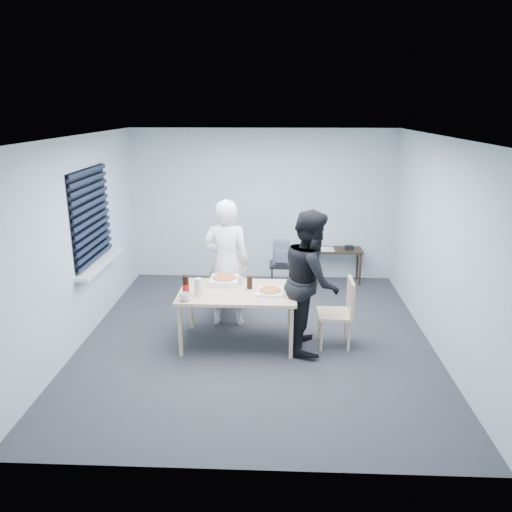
{
  "coord_description": "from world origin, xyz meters",
  "views": [
    {
      "loc": [
        0.25,
        -6.0,
        2.94
      ],
      "look_at": [
        -0.01,
        0.1,
        1.11
      ],
      "focal_mm": 35.0,
      "sensor_mm": 36.0,
      "label": 1
    }
  ],
  "objects_px": {
    "backpack": "(281,253)",
    "chair_far": "(228,278)",
    "chair_right": "(342,308)",
    "person_white": "(226,263)",
    "mug_a": "(185,297)",
    "side_table": "(336,253)",
    "dining_table": "(238,295)",
    "mug_b": "(240,280)",
    "stool": "(281,270)",
    "soda_bottle": "(186,286)",
    "person_black": "(311,281)"
  },
  "relations": [
    {
      "from": "dining_table",
      "to": "person_black",
      "type": "xyz_separation_m",
      "value": [
        0.91,
        -0.07,
        0.23
      ]
    },
    {
      "from": "chair_far",
      "to": "soda_bottle",
      "type": "height_order",
      "value": "soda_bottle"
    },
    {
      "from": "dining_table",
      "to": "stool",
      "type": "relative_size",
      "value": 2.86
    },
    {
      "from": "backpack",
      "to": "mug_a",
      "type": "bearing_deg",
      "value": -110.8
    },
    {
      "from": "person_white",
      "to": "person_black",
      "type": "distance_m",
      "value": 1.3
    },
    {
      "from": "chair_right",
      "to": "chair_far",
      "type": "bearing_deg",
      "value": 145.24
    },
    {
      "from": "person_white",
      "to": "mug_a",
      "type": "bearing_deg",
      "value": 67.45
    },
    {
      "from": "side_table",
      "to": "backpack",
      "type": "xyz_separation_m",
      "value": [
        -0.95,
        -0.63,
        0.19
      ]
    },
    {
      "from": "chair_far",
      "to": "backpack",
      "type": "xyz_separation_m",
      "value": [
        0.78,
        0.75,
        0.19
      ]
    },
    {
      "from": "stool",
      "to": "mug_a",
      "type": "bearing_deg",
      "value": -118.29
    },
    {
      "from": "mug_a",
      "to": "mug_b",
      "type": "xyz_separation_m",
      "value": [
        0.61,
        0.62,
        -0.0
      ]
    },
    {
      "from": "stool",
      "to": "soda_bottle",
      "type": "relative_size",
      "value": 1.93
    },
    {
      "from": "dining_table",
      "to": "side_table",
      "type": "height_order",
      "value": "dining_table"
    },
    {
      "from": "backpack",
      "to": "mug_a",
      "type": "xyz_separation_m",
      "value": [
        -1.16,
        -2.14,
        0.06
      ]
    },
    {
      "from": "chair_far",
      "to": "chair_right",
      "type": "relative_size",
      "value": 1.0
    },
    {
      "from": "mug_a",
      "to": "chair_right",
      "type": "bearing_deg",
      "value": 9.88
    },
    {
      "from": "backpack",
      "to": "chair_far",
      "type": "bearing_deg",
      "value": -128.64
    },
    {
      "from": "mug_a",
      "to": "side_table",
      "type": "bearing_deg",
      "value": 52.78
    },
    {
      "from": "person_black",
      "to": "person_white",
      "type": "bearing_deg",
      "value": 58.94
    },
    {
      "from": "person_black",
      "to": "backpack",
      "type": "bearing_deg",
      "value": 10.91
    },
    {
      "from": "side_table",
      "to": "mug_a",
      "type": "xyz_separation_m",
      "value": [
        -2.11,
        -2.77,
        0.25
      ]
    },
    {
      "from": "backpack",
      "to": "mug_b",
      "type": "bearing_deg",
      "value": -102.3
    },
    {
      "from": "person_white",
      "to": "side_table",
      "type": "relative_size",
      "value": 1.99
    },
    {
      "from": "person_black",
      "to": "mug_b",
      "type": "height_order",
      "value": "person_black"
    },
    {
      "from": "side_table",
      "to": "stool",
      "type": "relative_size",
      "value": 1.73
    },
    {
      "from": "backpack",
      "to": "soda_bottle",
      "type": "xyz_separation_m",
      "value": [
        -1.17,
        -2.0,
        0.14
      ]
    },
    {
      "from": "chair_right",
      "to": "person_black",
      "type": "xyz_separation_m",
      "value": [
        -0.4,
        -0.03,
        0.37
      ]
    },
    {
      "from": "person_black",
      "to": "soda_bottle",
      "type": "xyz_separation_m",
      "value": [
        -1.53,
        -0.15,
        -0.04
      ]
    },
    {
      "from": "person_black",
      "to": "backpack",
      "type": "relative_size",
      "value": 4.66
    },
    {
      "from": "mug_b",
      "to": "chair_far",
      "type": "bearing_deg",
      "value": 106.38
    },
    {
      "from": "chair_right",
      "to": "person_white",
      "type": "height_order",
      "value": "person_white"
    },
    {
      "from": "side_table",
      "to": "backpack",
      "type": "distance_m",
      "value": 1.15
    },
    {
      "from": "person_white",
      "to": "mug_a",
      "type": "distance_m",
      "value": 1.06
    },
    {
      "from": "person_white",
      "to": "backpack",
      "type": "xyz_separation_m",
      "value": [
        0.76,
        1.17,
        -0.19
      ]
    },
    {
      "from": "dining_table",
      "to": "backpack",
      "type": "bearing_deg",
      "value": 72.6
    },
    {
      "from": "stool",
      "to": "backpack",
      "type": "distance_m",
      "value": 0.3
    },
    {
      "from": "side_table",
      "to": "stool",
      "type": "distance_m",
      "value": 1.13
    },
    {
      "from": "person_black",
      "to": "backpack",
      "type": "distance_m",
      "value": 1.89
    },
    {
      "from": "side_table",
      "to": "soda_bottle",
      "type": "bearing_deg",
      "value": -128.9
    },
    {
      "from": "person_white",
      "to": "mug_b",
      "type": "relative_size",
      "value": 17.7
    },
    {
      "from": "person_white",
      "to": "dining_table",
      "type": "bearing_deg",
      "value": 108.31
    },
    {
      "from": "dining_table",
      "to": "person_white",
      "type": "bearing_deg",
      "value": 108.31
    },
    {
      "from": "dining_table",
      "to": "backpack",
      "type": "relative_size",
      "value": 3.86
    },
    {
      "from": "stool",
      "to": "chair_far",
      "type": "bearing_deg",
      "value": -135.82
    },
    {
      "from": "chair_far",
      "to": "mug_b",
      "type": "xyz_separation_m",
      "value": [
        0.23,
        -0.78,
        0.25
      ]
    },
    {
      "from": "chair_right",
      "to": "person_white",
      "type": "bearing_deg",
      "value": 157.17
    },
    {
      "from": "chair_right",
      "to": "mug_b",
      "type": "height_order",
      "value": "chair_right"
    },
    {
      "from": "dining_table",
      "to": "soda_bottle",
      "type": "xyz_separation_m",
      "value": [
        -0.61,
        -0.22,
        0.19
      ]
    },
    {
      "from": "dining_table",
      "to": "person_black",
      "type": "bearing_deg",
      "value": -4.12
    },
    {
      "from": "stool",
      "to": "soda_bottle",
      "type": "bearing_deg",
      "value": -120.28
    }
  ]
}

